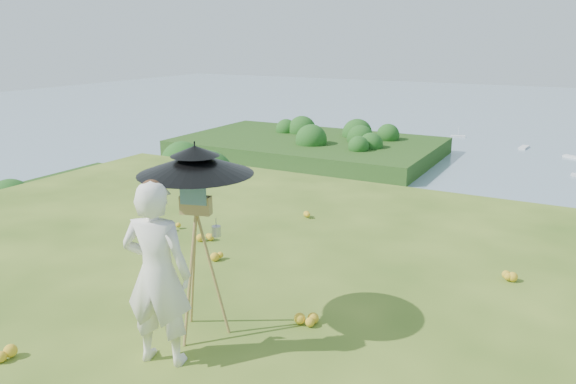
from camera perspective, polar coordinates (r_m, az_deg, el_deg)
The scene contains 11 objects.
ground at distance 6.64m, azimuth -10.77°, elevation -12.89°, with size 14.00×14.00×0.00m, color #3B5E1B.
shoreline_tier at distance 88.66m, azimuth 23.41°, elevation -11.95°, with size 170.00×28.00×8.00m, color #665E52.
peninsula at distance 180.74m, azimuth 2.09°, elevation 5.39°, with size 90.00×60.00×12.00m, color #1B3E11, non-canonical shape.
slope_trees at distance 43.60m, azimuth 21.08°, elevation -10.07°, with size 110.00×50.00×6.00m, color #174615, non-canonical shape.
harbor_town at distance 85.99m, azimuth 23.88°, elevation -8.09°, with size 110.00×22.00×5.00m, color beige, non-canonical shape.
moored_boats at distance 170.28m, azimuth 22.23°, elevation 1.99°, with size 140.00×140.00×0.70m, color white, non-canonical shape.
wildflowers at distance 6.78m, azimuth -9.45°, elevation -11.60°, with size 10.00×10.50×0.12m, color gold, non-canonical shape.
painter at distance 5.58m, azimuth -13.15°, elevation -8.12°, with size 0.68×0.45×1.86m, color white.
field_easel at distance 6.03m, azimuth -9.10°, elevation -6.91°, with size 0.65×0.65×1.70m, color #AA8147, non-canonical shape.
sun_umbrella at distance 5.77m, azimuth -9.34°, elevation 1.58°, with size 1.18×1.18×0.72m, color black, non-canonical shape.
painter_cap at distance 5.29m, azimuth -13.73°, elevation 0.62°, with size 0.20×0.25×0.10m, color #C86D6E, non-canonical shape.
Camera 1 is at (3.79, -4.46, 3.14)m, focal length 35.00 mm.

